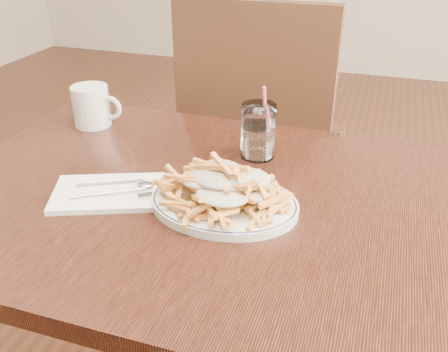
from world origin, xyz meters
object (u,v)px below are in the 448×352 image
(chair_far, at_px, (261,136))
(loaded_fries, at_px, (224,182))
(table, at_px, (220,228))
(water_glass, at_px, (258,134))
(fries_plate, at_px, (224,203))
(coffee_mug, at_px, (92,106))

(chair_far, distance_m, loaded_fries, 0.75)
(table, height_order, water_glass, water_glass)
(fries_plate, relative_size, water_glass, 1.70)
(fries_plate, distance_m, loaded_fries, 0.05)
(loaded_fries, bearing_deg, chair_far, 98.34)
(table, xyz_separation_m, coffee_mug, (-0.44, 0.24, 0.13))
(table, relative_size, loaded_fries, 4.62)
(table, bearing_deg, loaded_fries, -62.35)
(loaded_fries, relative_size, water_glass, 1.50)
(coffee_mug, bearing_deg, water_glass, -5.63)
(water_glass, xyz_separation_m, coffee_mug, (-0.46, 0.05, -0.00))
(loaded_fries, xyz_separation_m, coffee_mug, (-0.46, 0.29, -0.00))
(fries_plate, bearing_deg, chair_far, 98.34)
(table, bearing_deg, water_glass, 82.95)
(chair_far, distance_m, coffee_mug, 0.59)
(table, height_order, coffee_mug, coffee_mug)
(table, distance_m, chair_far, 0.67)
(loaded_fries, bearing_deg, water_glass, 89.28)
(table, xyz_separation_m, fries_plate, (0.02, -0.04, 0.09))
(coffee_mug, bearing_deg, chair_far, 49.62)
(table, distance_m, loaded_fries, 0.14)
(loaded_fries, distance_m, coffee_mug, 0.54)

